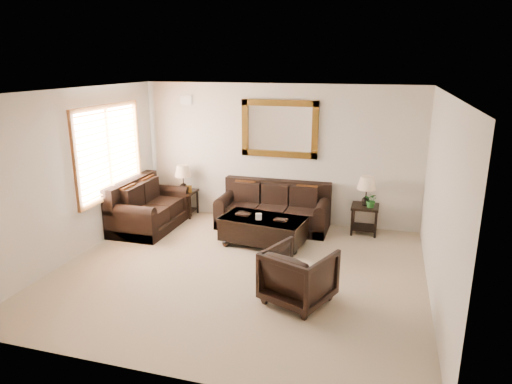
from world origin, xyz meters
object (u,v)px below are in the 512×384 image
(armchair, at_px, (299,273))
(loveseat, at_px, (147,210))
(sofa, at_px, (274,211))
(coffee_table, at_px, (263,228))
(end_table_left, at_px, (183,183))
(end_table_right, at_px, (366,197))

(armchair, bearing_deg, loveseat, -8.60)
(sofa, xyz_separation_m, loveseat, (-2.33, -0.71, 0.03))
(loveseat, xyz_separation_m, coffee_table, (2.38, -0.22, -0.04))
(armchair, bearing_deg, end_table_left, -21.51)
(end_table_left, xyz_separation_m, armchair, (2.96, -2.85, -0.28))
(sofa, distance_m, armchair, 2.90)
(sofa, height_order, armchair, sofa)
(coffee_table, height_order, armchair, armchair)
(loveseat, height_order, end_table_right, end_table_right)
(sofa, xyz_separation_m, armchair, (1.02, -2.72, 0.10))
(end_table_right, height_order, coffee_table, end_table_right)
(coffee_table, distance_m, armchair, 2.04)
(end_table_right, bearing_deg, end_table_left, 179.96)
(loveseat, xyz_separation_m, end_table_right, (4.04, 0.84, 0.36))
(sofa, distance_m, end_table_left, 1.99)
(sofa, relative_size, end_table_left, 1.98)
(end_table_right, distance_m, coffee_table, 2.01)
(loveseat, distance_m, end_table_right, 4.14)
(sofa, xyz_separation_m, coffee_table, (0.05, -0.93, -0.01))
(end_table_left, relative_size, end_table_right, 0.99)
(sofa, relative_size, loveseat, 1.28)
(coffee_table, bearing_deg, armchair, -53.61)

